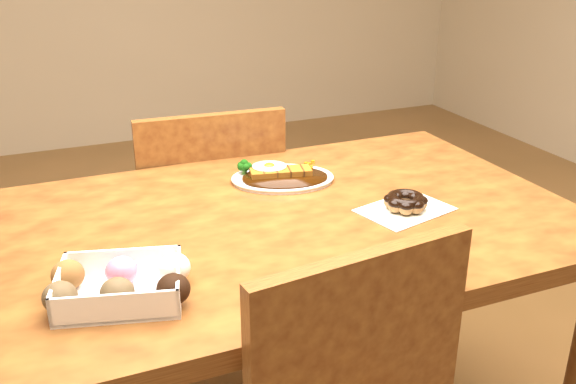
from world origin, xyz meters
name	(u,v)px	position (x,y,z in m)	size (l,w,h in m)	color
table	(293,255)	(0.00, 0.00, 0.65)	(1.20, 0.80, 0.75)	#532410
chair_far	(207,231)	(-0.05, 0.53, 0.48)	(0.45, 0.45, 0.87)	#532410
katsu_curry_plate	(281,176)	(0.05, 0.19, 0.76)	(0.28, 0.23, 0.05)	white
donut_box	(120,283)	(-0.39, -0.20, 0.78)	(0.24, 0.20, 0.06)	white
pon_de_ring	(406,202)	(0.23, -0.07, 0.77)	(0.22, 0.18, 0.04)	silver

